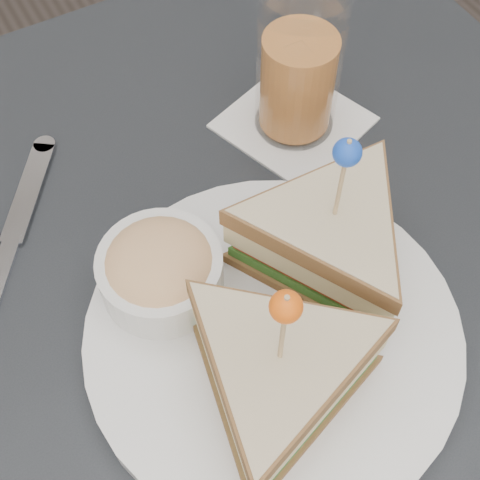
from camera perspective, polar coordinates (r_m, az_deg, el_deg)
name	(u,v)px	position (r m, az deg, el deg)	size (l,w,h in m)	color
table	(236,326)	(0.63, -0.35, -7.31)	(0.80, 0.80, 0.75)	black
plate_meal	(283,308)	(0.50, 3.67, -5.82)	(0.35, 0.34, 0.17)	white
cutlery_knife	(14,234)	(0.62, -18.72, 0.46)	(0.13, 0.18, 0.01)	silver
drink_set	(299,71)	(0.62, 5.02, 14.21)	(0.16, 0.16, 0.16)	white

